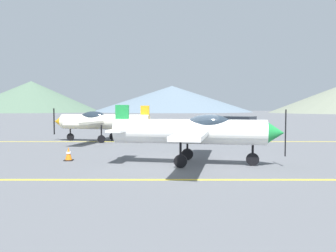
{
  "coord_description": "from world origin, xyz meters",
  "views": [
    {
      "loc": [
        -0.94,
        -14.36,
        2.32
      ],
      "look_at": [
        -0.96,
        6.0,
        1.2
      ],
      "focal_mm": 37.3,
      "sensor_mm": 36.0,
      "label": 1
    }
  ],
  "objects_px": {
    "airplane_mid": "(101,121)",
    "car_sedan": "(236,127)",
    "airplane_near": "(196,131)",
    "traffic_cone_front": "(69,154)"
  },
  "relations": [
    {
      "from": "airplane_mid",
      "to": "car_sedan",
      "type": "distance_m",
      "value": 9.97
    },
    {
      "from": "traffic_cone_front",
      "to": "airplane_near",
      "type": "bearing_deg",
      "value": -9.3
    },
    {
      "from": "airplane_near",
      "to": "airplane_mid",
      "type": "distance_m",
      "value": 10.88
    },
    {
      "from": "airplane_mid",
      "to": "traffic_cone_front",
      "type": "relative_size",
      "value": 13.55
    },
    {
      "from": "car_sedan",
      "to": "traffic_cone_front",
      "type": "relative_size",
      "value": 7.78
    },
    {
      "from": "airplane_near",
      "to": "car_sedan",
      "type": "distance_m",
      "value": 12.66
    },
    {
      "from": "airplane_near",
      "to": "airplane_mid",
      "type": "xyz_separation_m",
      "value": [
        -5.6,
        9.33,
        0.0
      ]
    },
    {
      "from": "car_sedan",
      "to": "airplane_mid",
      "type": "bearing_deg",
      "value": -164.43
    },
    {
      "from": "airplane_mid",
      "to": "car_sedan",
      "type": "bearing_deg",
      "value": 15.57
    },
    {
      "from": "car_sedan",
      "to": "traffic_cone_front",
      "type": "distance_m",
      "value": 14.56
    }
  ]
}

